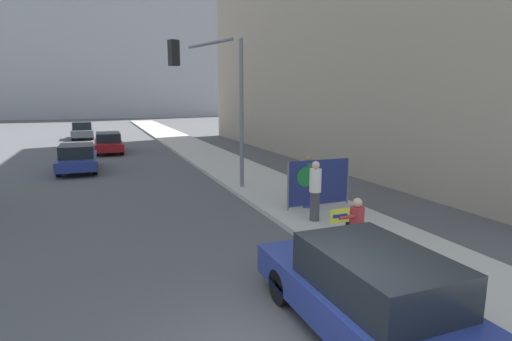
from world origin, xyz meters
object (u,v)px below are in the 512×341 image
object	(u,v)px
parked_car_curbside	(369,294)
car_on_road_nearest	(77,158)
car_on_road_distant	(83,130)
traffic_light_pole	(218,88)
seated_protester	(358,222)
car_on_road_midblock	(108,142)
protest_banner	(318,182)
jogger_on_sidewalk	(315,190)
pedestrian_behind	(308,181)

from	to	relation	value
parked_car_curbside	car_on_road_nearest	size ratio (longest dim) A/B	1.05
car_on_road_nearest	car_on_road_distant	bearing A→B (deg)	90.74
traffic_light_pole	car_on_road_distant	xyz separation A→B (m)	(-5.51, 24.91, -3.26)
seated_protester	car_on_road_nearest	xyz separation A→B (m)	(-6.60, 14.35, -0.12)
traffic_light_pole	car_on_road_midblock	world-z (taller)	traffic_light_pole
protest_banner	car_on_road_nearest	xyz separation A→B (m)	(-7.56, 10.89, -0.31)
seated_protester	traffic_light_pole	world-z (taller)	traffic_light_pole
protest_banner	car_on_road_midblock	xyz separation A→B (m)	(-5.89, 17.72, -0.31)
jogger_on_sidewalk	traffic_light_pole	distance (m)	5.74
traffic_light_pole	pedestrian_behind	bearing A→B (deg)	-59.91
seated_protester	parked_car_curbside	world-z (taller)	parked_car_curbside
seated_protester	pedestrian_behind	distance (m)	3.65
car_on_road_distant	traffic_light_pole	bearing A→B (deg)	-77.53
car_on_road_nearest	car_on_road_midblock	world-z (taller)	car_on_road_midblock
traffic_light_pole	car_on_road_nearest	world-z (taller)	traffic_light_pole
pedestrian_behind	car_on_road_midblock	distance (m)	18.45
jogger_on_sidewalk	protest_banner	distance (m)	1.44
traffic_light_pole	parked_car_curbside	xyz separation A→B (m)	(-0.54, -9.84, -3.28)
jogger_on_sidewalk	car_on_road_distant	xyz separation A→B (m)	(-6.97, 29.61, -0.30)
jogger_on_sidewalk	seated_protester	bearing A→B (deg)	85.60
seated_protester	protest_banner	bearing A→B (deg)	83.68
car_on_road_nearest	car_on_road_midblock	size ratio (longest dim) A/B	0.91
seated_protester	traffic_light_pole	bearing A→B (deg)	109.85
seated_protester	car_on_road_nearest	distance (m)	15.79
pedestrian_behind	traffic_light_pole	world-z (taller)	traffic_light_pole
pedestrian_behind	car_on_road_distant	xyz separation A→B (m)	(-7.46, 28.29, -0.27)
seated_protester	car_on_road_distant	size ratio (longest dim) A/B	0.26
car_on_road_nearest	car_on_road_midblock	xyz separation A→B (m)	(1.67, 6.83, 0.00)
protest_banner	car_on_road_distant	bearing A→B (deg)	105.32
seated_protester	pedestrian_behind	size ratio (longest dim) A/B	0.71
seated_protester	car_on_road_distant	bearing A→B (deg)	111.22
jogger_on_sidewalk	protest_banner	bearing A→B (deg)	-124.98
jogger_on_sidewalk	traffic_light_pole	world-z (taller)	traffic_light_pole
car_on_road_nearest	car_on_road_distant	world-z (taller)	car_on_road_distant
protest_banner	parked_car_curbside	xyz separation A→B (m)	(-2.82, -6.34, -0.26)
traffic_light_pole	car_on_road_midblock	distance (m)	15.04
pedestrian_behind	parked_car_curbside	size ratio (longest dim) A/B	0.37
car_on_road_nearest	car_on_road_midblock	distance (m)	7.03
protest_banner	car_on_road_distant	size ratio (longest dim) A/B	0.49
pedestrian_behind	car_on_road_midblock	xyz separation A→B (m)	(-5.56, 17.59, -0.34)
jogger_on_sidewalk	parked_car_curbside	distance (m)	5.54
traffic_light_pole	car_on_road_distant	world-z (taller)	traffic_light_pole
jogger_on_sidewalk	parked_car_curbside	bearing A→B (deg)	67.96
protest_banner	car_on_road_nearest	distance (m)	13.26
traffic_light_pole	car_on_road_midblock	bearing A→B (deg)	104.25
car_on_road_nearest	traffic_light_pole	bearing A→B (deg)	-54.43
protest_banner	traffic_light_pole	bearing A→B (deg)	122.99
protest_banner	car_on_road_nearest	world-z (taller)	protest_banner
protest_banner	car_on_road_distant	xyz separation A→B (m)	(-7.78, 28.42, -0.24)
parked_car_curbside	car_on_road_midblock	distance (m)	24.25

